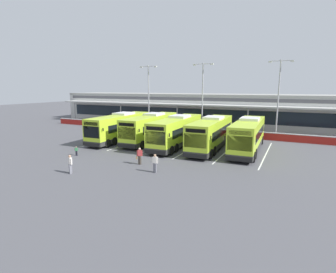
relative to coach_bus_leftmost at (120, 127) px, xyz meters
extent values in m
plane|color=#4C4C51|center=(8.63, -5.42, -1.79)|extent=(200.00, 200.00, 0.00)
cube|color=silver|center=(8.63, 21.58, 0.96)|extent=(70.00, 10.00, 5.50)
cube|color=#19232D|center=(8.63, 16.56, 0.51)|extent=(66.00, 0.08, 2.20)
cube|color=#4C4C51|center=(8.63, 16.55, 3.36)|extent=(68.00, 0.08, 0.60)
cube|color=beige|center=(8.63, 15.08, 2.41)|extent=(67.00, 3.00, 0.24)
cube|color=gray|center=(8.63, 21.58, 3.96)|extent=(70.00, 10.00, 0.50)
cylinder|color=#999999|center=(-22.37, 13.88, 0.31)|extent=(0.20, 0.20, 4.20)
cylinder|color=#999999|center=(-9.97, 13.88, 0.31)|extent=(0.20, 0.20, 4.20)
cylinder|color=#999999|center=(2.43, 13.88, 0.31)|extent=(0.20, 0.20, 4.20)
cylinder|color=#999999|center=(14.83, 13.88, 0.31)|extent=(0.20, 0.20, 4.20)
cube|color=maroon|center=(8.63, 9.08, -1.29)|extent=(60.00, 0.36, 1.00)
cube|color=#B2B2B2|center=(8.63, 9.08, -0.74)|extent=(60.00, 0.40, 0.10)
cube|color=#B7DB2D|center=(0.00, -0.04, 0.12)|extent=(2.94, 12.08, 3.19)
cube|color=#333333|center=(0.00, -0.04, -1.19)|extent=(2.96, 12.10, 0.56)
cube|color=black|center=(-0.01, 0.36, 0.36)|extent=(2.89, 9.68, 0.96)
cube|color=black|center=(0.20, -5.99, 0.26)|extent=(2.31, 0.18, 1.40)
cube|color=black|center=(0.20, -6.00, 1.26)|extent=(2.05, 0.15, 0.40)
cube|color=silver|center=(-0.03, 0.96, 1.85)|extent=(2.14, 2.87, 0.28)
cube|color=black|center=(0.20, -6.10, -1.24)|extent=(2.45, 0.24, 0.44)
cube|color=black|center=(1.64, -5.59, 0.61)|extent=(0.08, 0.12, 0.36)
cube|color=black|center=(-1.27, -5.68, 0.61)|extent=(0.08, 0.12, 0.36)
cylinder|color=black|center=(1.05, 4.60, -1.27)|extent=(0.35, 1.05, 1.04)
cylinder|color=black|center=(-1.34, 4.52, -1.27)|extent=(0.35, 1.05, 1.04)
cylinder|color=black|center=(1.30, -3.20, -1.27)|extent=(0.35, 1.05, 1.04)
cylinder|color=black|center=(-1.09, -3.28, -1.27)|extent=(0.35, 1.05, 1.04)
cylinder|color=black|center=(1.35, -4.60, -1.27)|extent=(0.35, 1.05, 1.04)
cylinder|color=black|center=(-1.04, -4.68, -1.27)|extent=(0.35, 1.05, 1.04)
cube|color=#B7DB2D|center=(4.20, 1.14, 0.12)|extent=(2.94, 12.08, 3.19)
cube|color=#333333|center=(4.20, 1.14, -1.19)|extent=(2.96, 12.10, 0.56)
cube|color=black|center=(4.19, 1.54, 0.36)|extent=(2.89, 9.68, 0.96)
cube|color=black|center=(4.40, -4.80, 0.26)|extent=(2.31, 0.18, 1.40)
cube|color=black|center=(4.40, -4.81, 1.26)|extent=(2.05, 0.15, 0.40)
cube|color=silver|center=(4.17, 2.14, 1.85)|extent=(2.14, 2.87, 0.28)
cube|color=black|center=(4.40, -4.91, -1.24)|extent=(2.45, 0.24, 0.44)
cube|color=black|center=(5.84, -4.41, 0.61)|extent=(0.08, 0.12, 0.36)
cube|color=black|center=(2.93, -4.50, 0.61)|extent=(0.08, 0.12, 0.36)
cylinder|color=black|center=(5.25, 5.78, -1.27)|extent=(0.35, 1.05, 1.04)
cylinder|color=black|center=(2.86, 5.70, -1.27)|extent=(0.35, 1.05, 1.04)
cylinder|color=black|center=(5.50, -2.02, -1.27)|extent=(0.35, 1.05, 1.04)
cylinder|color=black|center=(3.11, -2.09, -1.27)|extent=(0.35, 1.05, 1.04)
cylinder|color=black|center=(5.55, -3.41, -1.27)|extent=(0.35, 1.05, 1.04)
cylinder|color=black|center=(3.16, -3.49, -1.27)|extent=(0.35, 1.05, 1.04)
cube|color=#B7DB2D|center=(8.56, 0.01, 0.12)|extent=(2.94, 12.08, 3.19)
cube|color=#333333|center=(8.56, 0.01, -1.19)|extent=(2.96, 12.10, 0.56)
cube|color=black|center=(8.55, 0.41, 0.36)|extent=(2.89, 9.68, 0.96)
cube|color=black|center=(8.76, -5.94, 0.26)|extent=(2.31, 0.18, 1.40)
cube|color=black|center=(8.76, -5.95, 1.26)|extent=(2.05, 0.15, 0.40)
cube|color=silver|center=(8.53, 1.01, 1.85)|extent=(2.14, 2.87, 0.28)
cube|color=black|center=(8.76, -6.05, -1.24)|extent=(2.45, 0.24, 0.44)
cube|color=black|center=(10.20, -5.54, 0.61)|extent=(0.08, 0.12, 0.36)
cube|color=black|center=(7.29, -5.64, 0.61)|extent=(0.08, 0.12, 0.36)
cylinder|color=black|center=(9.61, 4.64, -1.27)|extent=(0.35, 1.05, 1.04)
cylinder|color=black|center=(7.22, 4.57, -1.27)|extent=(0.35, 1.05, 1.04)
cylinder|color=black|center=(9.86, -3.15, -1.27)|extent=(0.35, 1.05, 1.04)
cylinder|color=black|center=(7.47, -3.23, -1.27)|extent=(0.35, 1.05, 1.04)
cylinder|color=black|center=(9.91, -4.55, -1.27)|extent=(0.35, 1.05, 1.04)
cylinder|color=black|center=(7.52, -4.63, -1.27)|extent=(0.35, 1.05, 1.04)
cube|color=#B7DB2D|center=(12.84, 0.42, 0.12)|extent=(2.94, 12.08, 3.19)
cube|color=#333333|center=(12.84, 0.42, -1.19)|extent=(2.96, 12.10, 0.56)
cube|color=black|center=(12.83, 0.82, 0.36)|extent=(2.89, 9.68, 0.96)
cube|color=black|center=(13.03, -5.53, 0.26)|extent=(2.31, 0.18, 1.40)
cube|color=black|center=(13.03, -5.54, 1.26)|extent=(2.05, 0.15, 0.40)
cube|color=silver|center=(12.81, 1.42, 1.85)|extent=(2.14, 2.87, 0.28)
cube|color=black|center=(13.04, -5.64, -1.24)|extent=(2.45, 0.24, 0.44)
cube|color=black|center=(14.48, -5.13, 0.61)|extent=(0.08, 0.12, 0.36)
cube|color=black|center=(11.57, -5.23, 0.61)|extent=(0.08, 0.12, 0.36)
cylinder|color=black|center=(13.88, 5.05, -1.27)|extent=(0.35, 1.05, 1.04)
cylinder|color=black|center=(11.49, 4.97, -1.27)|extent=(0.35, 1.05, 1.04)
cylinder|color=black|center=(14.14, -2.74, -1.27)|extent=(0.35, 1.05, 1.04)
cylinder|color=black|center=(11.75, -2.82, -1.27)|extent=(0.35, 1.05, 1.04)
cylinder|color=black|center=(14.18, -4.14, -1.27)|extent=(0.35, 1.05, 1.04)
cylinder|color=black|center=(11.79, -4.22, -1.27)|extent=(0.35, 1.05, 1.04)
cube|color=#B7DB2D|center=(17.00, 1.10, 0.12)|extent=(2.94, 12.08, 3.19)
cube|color=#333333|center=(17.00, 1.10, -1.19)|extent=(2.96, 12.10, 0.56)
cube|color=black|center=(16.98, 1.50, 0.36)|extent=(2.89, 9.68, 0.96)
cube|color=black|center=(17.19, -4.85, 0.26)|extent=(2.31, 0.18, 1.40)
cube|color=black|center=(17.19, -4.86, 1.26)|extent=(2.05, 0.15, 0.40)
cube|color=silver|center=(16.96, 2.10, 1.85)|extent=(2.14, 2.87, 0.28)
cube|color=black|center=(17.20, -4.96, -1.24)|extent=(2.45, 0.24, 0.44)
cube|color=black|center=(18.63, -4.45, 0.61)|extent=(0.08, 0.12, 0.36)
cube|color=black|center=(15.73, -4.55, 0.61)|extent=(0.08, 0.12, 0.36)
cylinder|color=black|center=(18.04, 5.73, -1.27)|extent=(0.35, 1.05, 1.04)
cylinder|color=black|center=(15.65, 5.65, -1.27)|extent=(0.35, 1.05, 1.04)
cylinder|color=black|center=(18.30, -2.06, -1.27)|extent=(0.35, 1.05, 1.04)
cylinder|color=black|center=(15.91, -2.14, -1.27)|extent=(0.35, 1.05, 1.04)
cylinder|color=black|center=(18.34, -3.46, -1.27)|extent=(0.35, 1.05, 1.04)
cylinder|color=black|center=(15.95, -3.54, -1.27)|extent=(0.35, 1.05, 1.04)
cube|color=silver|center=(-1.87, 0.58, -1.78)|extent=(0.14, 13.00, 0.01)
cube|color=silver|center=(2.33, 0.58, -1.78)|extent=(0.14, 13.00, 0.01)
cube|color=silver|center=(6.53, 0.58, -1.78)|extent=(0.14, 13.00, 0.01)
cube|color=silver|center=(10.73, 0.58, -1.78)|extent=(0.14, 13.00, 0.01)
cube|color=silver|center=(14.93, 0.58, -1.78)|extent=(0.14, 13.00, 0.01)
cube|color=silver|center=(19.13, 0.58, -1.78)|extent=(0.14, 13.00, 0.01)
cube|color=#4C4238|center=(8.61, -8.94, -1.37)|extent=(0.21, 0.22, 0.84)
cube|color=#4C4238|center=(8.81, -8.97, -1.37)|extent=(0.21, 0.22, 0.84)
cube|color=#B23838|center=(8.71, -8.96, -0.67)|extent=(0.40, 0.35, 0.56)
cube|color=#B23838|center=(8.52, -9.06, -0.69)|extent=(0.13, 0.13, 0.54)
cube|color=#B23838|center=(8.91, -8.85, -0.69)|extent=(0.13, 0.13, 0.54)
sphere|color=#DBB293|center=(8.71, -8.96, -0.28)|extent=(0.22, 0.22, 0.22)
cube|color=olive|center=(8.45, -9.08, -1.16)|extent=(0.24, 0.30, 0.22)
cylinder|color=olive|center=(8.45, -9.08, -0.98)|extent=(0.02, 0.02, 0.16)
cube|color=slate|center=(4.80, -13.77, -1.37)|extent=(0.19, 0.21, 0.84)
cube|color=slate|center=(4.91, -13.93, -1.37)|extent=(0.19, 0.21, 0.84)
cube|color=silver|center=(4.86, -13.85, -0.67)|extent=(0.39, 0.31, 0.56)
cube|color=silver|center=(4.64, -13.79, -0.69)|extent=(0.12, 0.12, 0.54)
cube|color=silver|center=(5.07, -13.92, -0.69)|extent=(0.12, 0.12, 0.54)
sphere|color=tan|center=(4.86, -13.85, -0.28)|extent=(0.22, 0.22, 0.22)
cube|color=black|center=(0.76, -9.12, -1.53)|extent=(0.13, 0.14, 0.52)
cube|color=black|center=(0.88, -9.12, -1.53)|extent=(0.13, 0.14, 0.52)
cube|color=#387F4C|center=(0.82, -9.12, -1.09)|extent=(0.25, 0.23, 0.35)
cube|color=#387F4C|center=(0.71, -9.20, -1.11)|extent=(0.08, 0.08, 0.33)
cube|color=#387F4C|center=(0.94, -9.05, -1.11)|extent=(0.08, 0.08, 0.33)
sphere|color=tan|center=(0.82, -9.12, -0.85)|extent=(0.14, 0.14, 0.14)
cube|color=slate|center=(11.11, -10.43, -1.37)|extent=(0.17, 0.20, 0.84)
cube|color=slate|center=(11.29, -10.52, -1.37)|extent=(0.17, 0.20, 0.84)
cube|color=silver|center=(11.20, -10.47, -0.67)|extent=(0.37, 0.28, 0.56)
cube|color=silver|center=(10.98, -10.51, -0.69)|extent=(0.11, 0.11, 0.54)
cube|color=silver|center=(11.41, -10.43, -0.69)|extent=(0.11, 0.11, 0.54)
sphere|color=tan|center=(11.20, -10.47, -0.28)|extent=(0.22, 0.22, 0.22)
cylinder|color=#9E9EA3|center=(-1.78, 11.02, 3.71)|extent=(0.20, 0.20, 11.00)
cylinder|color=#9E9EA3|center=(-1.78, 11.02, 9.06)|extent=(2.80, 0.10, 0.10)
cube|color=silver|center=(-3.18, 11.02, 8.96)|extent=(0.44, 0.28, 0.20)
cube|color=silver|center=(-0.38, 11.02, 8.96)|extent=(0.44, 0.28, 0.20)
cylinder|color=#9E9EA3|center=(8.22, 10.69, 3.71)|extent=(0.20, 0.20, 11.00)
cylinder|color=#9E9EA3|center=(8.22, 10.69, 9.06)|extent=(2.80, 0.10, 0.10)
cube|color=silver|center=(6.82, 10.69, 8.96)|extent=(0.44, 0.28, 0.20)
cube|color=silver|center=(9.62, 10.69, 8.96)|extent=(0.44, 0.28, 0.20)
cylinder|color=#9E9EA3|center=(19.34, 10.78, 3.71)|extent=(0.20, 0.20, 11.00)
cylinder|color=#9E9EA3|center=(19.34, 10.78, 9.06)|extent=(2.80, 0.10, 0.10)
cube|color=silver|center=(17.94, 10.78, 8.96)|extent=(0.44, 0.28, 0.20)
cube|color=silver|center=(20.74, 10.78, 8.96)|extent=(0.44, 0.28, 0.20)
camera|label=1|loc=(21.75, -29.61, 5.40)|focal=28.22mm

